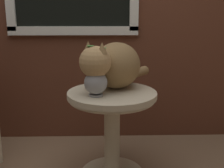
# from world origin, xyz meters

# --- Properties ---
(wicker_side_table) EXTENTS (0.56, 0.56, 0.59)m
(wicker_side_table) POSITION_xyz_m (0.28, 0.13, 0.41)
(wicker_side_table) COLOR beige
(wicker_side_table) RESTS_ON ground_plane
(cat) EXTENTS (0.48, 0.58, 0.32)m
(cat) POSITION_xyz_m (0.29, 0.20, 0.75)
(cat) COLOR olive
(cat) RESTS_ON wicker_side_table
(pewter_vase_with_ivy) EXTENTS (0.14, 0.14, 0.30)m
(pewter_vase_with_ivy) POSITION_xyz_m (0.18, 0.04, 0.69)
(pewter_vase_with_ivy) COLOR #99999E
(pewter_vase_with_ivy) RESTS_ON wicker_side_table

